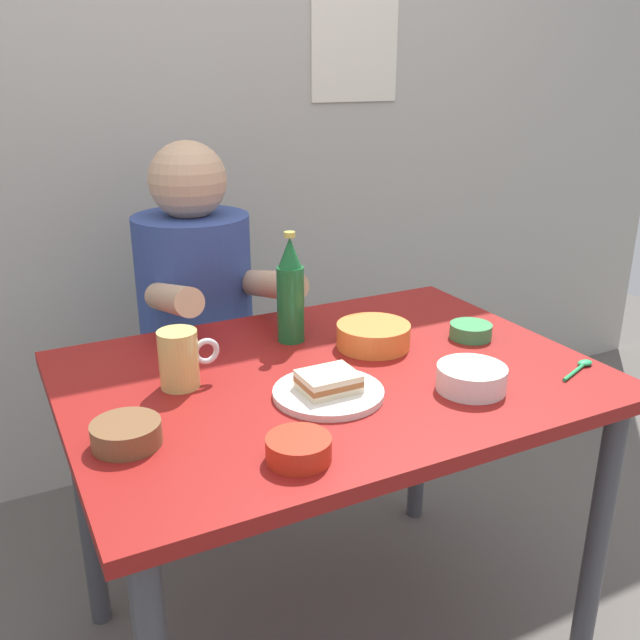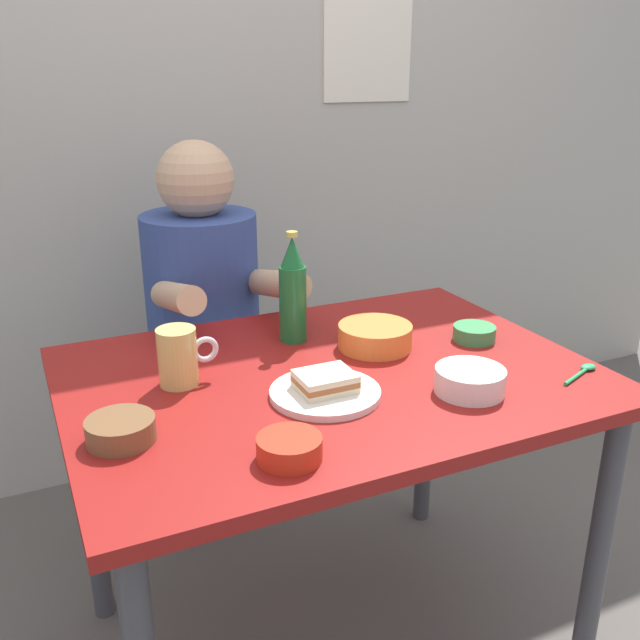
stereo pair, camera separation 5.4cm
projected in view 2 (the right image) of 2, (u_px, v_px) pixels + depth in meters
name	position (u px, v px, depth m)	size (l,w,h in m)	color
wall_back	(186.00, 83.00, 2.17)	(4.40, 0.09, 2.60)	#ADA89E
dining_table	(330.00, 411.00, 1.51)	(1.10, 0.80, 0.74)	maroon
stool	(210.00, 417.00, 2.10)	(0.34, 0.34, 0.45)	#4C4C51
person_seated	(203.00, 287.00, 1.95)	(0.33, 0.56, 0.72)	#33478C
plate_orange	(325.00, 393.00, 1.36)	(0.22, 0.22, 0.01)	silver
sandwich	(325.00, 381.00, 1.35)	(0.11, 0.09, 0.04)	beige
beer_mug	(179.00, 357.00, 1.40)	(0.13, 0.08, 0.12)	#D1BC66
beer_bottle	(292.00, 292.00, 1.60)	(0.06, 0.06, 0.26)	#19602D
dip_bowl_green	(474.00, 332.00, 1.64)	(0.10, 0.10, 0.03)	#388C4C
soup_bowl_orange	(375.00, 335.00, 1.59)	(0.17, 0.17, 0.05)	orange
condiment_bowl_brown	(121.00, 429.00, 1.19)	(0.12, 0.12, 0.04)	brown
sauce_bowl_chili	(289.00, 447.00, 1.14)	(0.11, 0.11, 0.04)	red
rice_bowl_white	(470.00, 379.00, 1.37)	(0.14, 0.14, 0.05)	silver
spoon	(584.00, 371.00, 1.46)	(0.12, 0.06, 0.01)	#26A559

